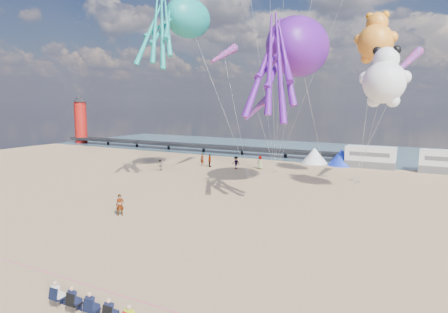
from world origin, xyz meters
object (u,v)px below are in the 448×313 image
beachgoer_1 (160,165)px  beachgoer_3 (210,161)px  beachgoer_0 (260,162)px  windsock_left (224,54)px  kite_panda (384,82)px  windsock_right (257,109)px  kite_teddy_orange (375,42)px  tent_blue (341,157)px  motorhome_0 (370,157)px  sandbag_e (275,171)px  sandbag_d (352,180)px  kite_octopus_purple (298,47)px  tent_white (314,155)px  windsock_mid (407,62)px  spectator_row (92,305)px  beachgoer_2 (236,163)px  sandbag_b (325,176)px  motorhome_1 (448,162)px  kite_octopus_teal (188,18)px  sandbag_a (248,176)px  standing_person (120,205)px  beachgoer_5 (202,159)px  sandbag_c (357,182)px  lighthouse (81,123)px

beachgoer_1 → beachgoer_3: (4.35, 5.87, 0.15)m
beachgoer_0 → windsock_left: windsock_left is taller
beachgoer_1 → beachgoer_3: beachgoer_3 is taller
kite_panda → windsock_right: 14.01m
kite_teddy_orange → tent_blue: bearing=121.9°
motorhome_0 → sandbag_e: 14.40m
sandbag_d → kite_octopus_purple: kite_octopus_purple is taller
tent_white → beachgoer_0: size_ratio=2.14×
beachgoer_3 → windsock_mid: bearing=-114.2°
spectator_row → beachgoer_1: bearing=123.3°
beachgoer_2 → sandbag_b: size_ratio=3.54×
motorhome_1 → windsock_right: size_ratio=1.36×
kite_octopus_teal → kite_panda: size_ratio=1.62×
beachgoer_1 → motorhome_1: bearing=116.7°
motorhome_1 → beachgoer_2: size_ratio=3.73×
beachgoer_2 → beachgoer_3: size_ratio=0.99×
sandbag_a → sandbag_b: size_ratio=1.00×
kite_octopus_purple → beachgoer_0: bearing=110.7°
kite_octopus_teal → windsock_left: size_ratio=1.65×
standing_person → sandbag_a: standing_person is taller
tent_blue → motorhome_1: bearing=0.0°
beachgoer_0 → sandbag_d: 12.96m
kite_teddy_orange → beachgoer_5: bearing=-179.0°
tent_blue → sandbag_e: tent_blue is taller
tent_white → beachgoer_2: bearing=-128.3°
kite_teddy_orange → sandbag_e: bearing=175.7°
tent_blue → kite_octopus_purple: bearing=-90.4°
beachgoer_3 → kite_octopus_teal: (2.42, -8.77, 17.84)m
kite_octopus_teal → kite_octopus_purple: kite_octopus_teal is taller
kite_octopus_purple → standing_person: bearing=-141.4°
kite_octopus_purple → tent_white: bearing=84.5°
motorhome_1 → beachgoer_5: size_ratio=3.69×
sandbag_c → beachgoer_5: bearing=174.8°
sandbag_e → windsock_mid: size_ratio=0.08×
spectator_row → beachgoer_2: 38.82m
spectator_row → kite_octopus_teal: size_ratio=0.56×
sandbag_a → kite_panda: bearing=-13.2°
tent_white → windsock_left: windsock_left is taller
standing_person → sandbag_a: bearing=43.6°
motorhome_0 → tent_blue: 4.01m
tent_white → sandbag_c: tent_white is taller
motorhome_1 → windsock_left: bearing=-149.6°
tent_blue → beachgoer_1: bearing=-141.7°
sandbag_e → lighthouse: bearing=164.9°
sandbag_c → tent_white: bearing=125.5°
motorhome_1 → windsock_left: size_ratio=1.00×
kite_panda → sandbag_e: bearing=142.6°
lighthouse → sandbag_d: size_ratio=18.00×
motorhome_1 → beachgoer_0: 24.19m
motorhome_0 → windsock_left: windsock_left is taller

